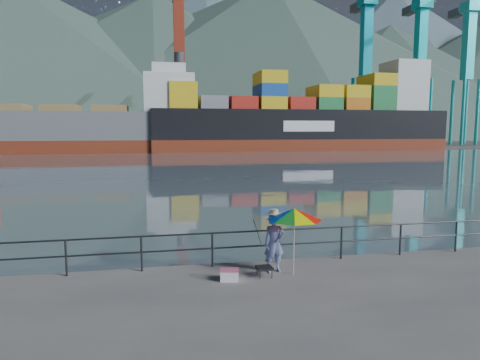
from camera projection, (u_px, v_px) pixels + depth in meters
name	position (u px, v px, depth m)	size (l,w,h in m)	color
harbor_water	(157.00, 141.00, 137.17)	(500.00, 280.00, 0.00)	#4E616B
far_dock	(199.00, 146.00, 103.08)	(200.00, 40.00, 0.40)	#514F4C
guardrail	(177.00, 251.00, 12.17)	(22.00, 0.06, 1.03)	#2D3033
mountains	(232.00, 66.00, 216.18)	(600.00, 332.80, 80.00)	#385147
port_cranes	(295.00, 75.00, 96.48)	(116.00, 28.00, 38.40)	#C13F1C
container_stacks	(285.00, 133.00, 107.38)	(58.00, 5.40, 7.80)	#267F3F
fisherman	(274.00, 243.00, 11.92)	(0.59, 0.39, 1.63)	navy
beach_umbrella	(294.00, 214.00, 11.57)	(1.90, 1.90, 1.85)	white
folding_stool	(264.00, 271.00, 11.58)	(0.43, 0.43, 0.28)	black
cooler_bag	(229.00, 275.00, 11.29)	(0.47, 0.31, 0.27)	white
fishing_rod	(257.00, 262.00, 12.88)	(0.02, 0.02, 1.96)	black
bulk_carrier	(84.00, 128.00, 77.15)	(53.73, 9.30, 14.50)	maroon
container_ship	(308.00, 119.00, 84.77)	(57.98, 9.66, 18.10)	maroon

